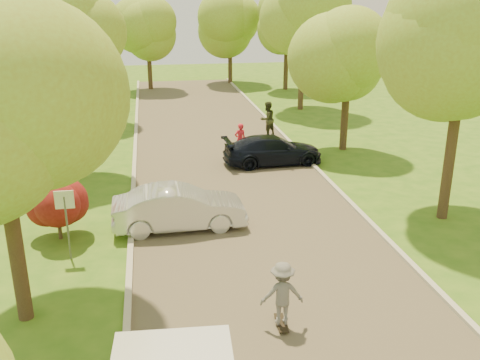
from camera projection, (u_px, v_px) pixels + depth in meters
ground at (293, 315)px, 13.24m from camera, size 100.00×100.00×0.00m
road at (239, 199)px, 20.67m from camera, size 8.00×60.00×0.01m
curb_left at (133, 204)px, 20.01m from camera, size 0.18×60.00×0.12m
curb_right at (339, 191)px, 21.31m from camera, size 0.18×60.00×0.12m
street_sign at (66, 211)px, 15.51m from camera, size 0.55×0.06×2.17m
red_shrub at (57, 207)px, 16.98m from camera, size 1.70×1.70×1.95m
tree_l_mida at (5, 109)px, 11.44m from camera, size 4.71×4.60×7.39m
tree_l_midb at (58, 70)px, 21.79m from camera, size 4.30×4.20×6.62m
tree_l_far at (89, 31)px, 30.86m from camera, size 4.92×4.80×7.79m
tree_r_mida at (469, 59)px, 17.18m from camera, size 5.13×5.00×7.95m
tree_r_midb at (353, 51)px, 25.70m from camera, size 4.51×4.40×7.01m
tree_r_far at (307, 21)px, 34.79m from camera, size 5.33×5.20×8.34m
tree_bg_a at (65, 26)px, 37.97m from camera, size 5.12×5.00×7.72m
tree_bg_b at (290, 20)px, 42.49m from camera, size 5.12×5.00×7.95m
tree_bg_c at (150, 26)px, 42.75m from camera, size 4.92×4.80×7.33m
tree_bg_d at (232, 21)px, 45.64m from camera, size 5.12×5.00×7.72m
silver_sedan at (179, 208)px, 17.88m from camera, size 4.47×1.65×1.46m
dark_sedan at (273, 150)px, 24.72m from camera, size 4.69×2.13×1.33m
longboard at (281, 323)px, 12.75m from camera, size 0.27×0.82×0.09m
skateboarder at (282, 294)px, 12.48m from camera, size 1.05×0.64×1.58m
person_striped at (240, 139)px, 26.01m from camera, size 0.66×0.52×1.60m
person_olive at (267, 119)px, 29.42m from camera, size 1.18×1.10×1.94m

